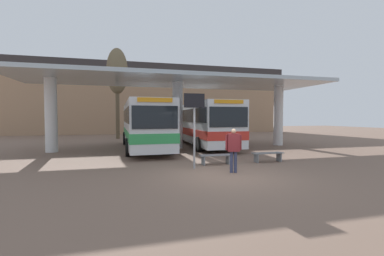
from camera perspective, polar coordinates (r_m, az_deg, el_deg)
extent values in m
plane|color=#755B4C|center=(9.94, 7.36, -10.36)|extent=(100.00, 100.00, 0.00)
cube|color=#9E7A5B|center=(35.71, -8.92, 6.52)|extent=(40.00, 0.50, 9.65)
cube|color=#332D2D|center=(36.17, -8.96, 12.33)|extent=(40.00, 0.58, 2.32)
cylinder|color=silver|center=(18.45, -28.84, 2.52)|extent=(0.72, 0.72, 4.68)
cylinder|color=silver|center=(18.28, -3.22, 2.81)|extent=(0.72, 0.72, 4.68)
cylinder|color=silver|center=(21.45, 18.62, 2.61)|extent=(0.72, 0.72, 4.68)
cube|color=#A8B7C1|center=(18.46, -3.24, 10.46)|extent=(21.27, 6.75, 0.24)
cube|color=silver|center=(18.37, -10.61, 0.98)|extent=(2.75, 11.22, 2.87)
cube|color=black|center=(18.37, -10.63, 2.67)|extent=(2.78, 10.78, 0.92)
cube|color=#2D934C|center=(18.40, -10.60, -1.03)|extent=(2.79, 11.26, 0.52)
cube|color=black|center=(12.80, -8.17, 2.36)|extent=(2.28, 0.12, 1.15)
cube|color=orange|center=(12.83, -8.19, 6.22)|extent=(1.73, 0.09, 0.22)
cylinder|color=black|center=(14.93, -14.02, -4.18)|extent=(0.31, 1.03, 1.02)
cylinder|color=black|center=(15.22, -4.64, -3.99)|extent=(0.31, 1.03, 1.02)
cylinder|color=black|center=(21.42, -14.70, -2.24)|extent=(0.31, 1.03, 1.02)
cylinder|color=black|center=(21.63, -8.12, -2.14)|extent=(0.31, 1.03, 1.02)
cube|color=silver|center=(19.75, 2.70, 1.14)|extent=(2.78, 10.32, 2.93)
cube|color=black|center=(19.75, 2.70, 2.75)|extent=(2.81, 9.91, 0.94)
cube|color=red|center=(19.78, 2.69, -0.77)|extent=(2.83, 10.36, 0.53)
cube|color=black|center=(14.86, 8.21, 2.43)|extent=(2.32, 0.12, 1.17)
cube|color=orange|center=(14.89, 8.23, 5.84)|extent=(1.77, 0.10, 0.22)
cylinder|color=black|center=(16.43, 1.52, -3.62)|extent=(0.30, 0.97, 0.97)
cylinder|color=black|center=(17.25, 9.66, -3.37)|extent=(0.30, 0.97, 0.97)
cylinder|color=black|center=(22.26, -2.44, -2.07)|extent=(0.30, 0.97, 0.97)
cylinder|color=black|center=(22.87, 3.78, -1.95)|extent=(0.30, 0.97, 0.97)
cube|color=slate|center=(12.03, 5.29, -6.01)|extent=(1.52, 0.44, 0.04)
cube|color=slate|center=(11.87, 2.51, -7.24)|extent=(0.07, 0.37, 0.42)
cube|color=slate|center=(12.28, 7.96, -6.94)|extent=(0.07, 0.37, 0.42)
cube|color=slate|center=(13.20, 16.49, -5.35)|extent=(1.58, 0.44, 0.04)
cube|color=slate|center=(12.92, 14.08, -6.52)|extent=(0.07, 0.37, 0.42)
cube|color=slate|center=(13.57, 18.77, -6.16)|extent=(0.07, 0.37, 0.42)
cylinder|color=gray|center=(10.95, 0.51, -2.28)|extent=(0.09, 0.09, 2.61)
cube|color=black|center=(10.94, 0.52, 6.12)|extent=(0.90, 0.06, 0.60)
cylinder|color=#333856|center=(10.35, 8.75, -7.49)|extent=(0.15, 0.15, 0.84)
cylinder|color=#333856|center=(10.38, 9.62, -7.47)|extent=(0.15, 0.15, 0.84)
cube|color=maroon|center=(10.26, 9.21, -3.21)|extent=(0.50, 0.35, 0.70)
sphere|color=tan|center=(10.23, 9.23, -0.71)|extent=(0.19, 0.19, 0.19)
cylinder|color=maroon|center=(10.21, 7.70, -3.19)|extent=(0.11, 0.11, 0.60)
cylinder|color=maroon|center=(10.31, 10.72, -3.15)|extent=(0.11, 0.11, 0.60)
cylinder|color=brown|center=(27.77, -16.21, 3.59)|extent=(0.39, 0.39, 5.69)
ellipsoid|color=brown|center=(28.18, -16.30, 12.04)|extent=(2.15, 2.15, 4.73)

